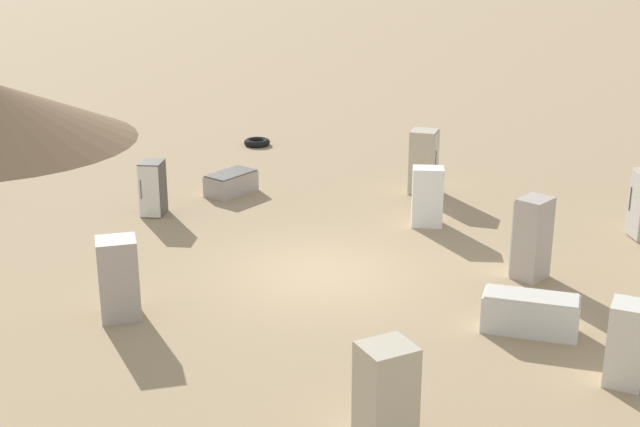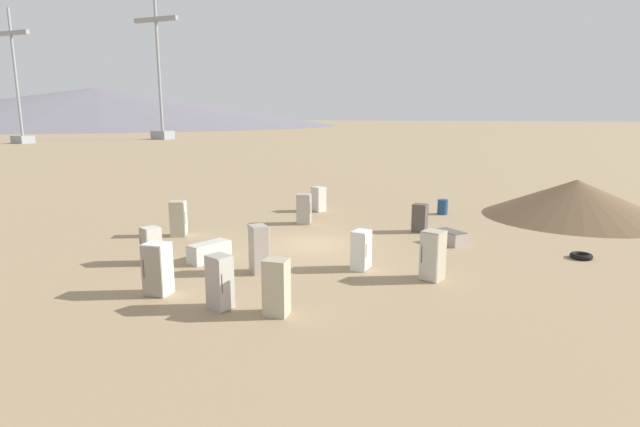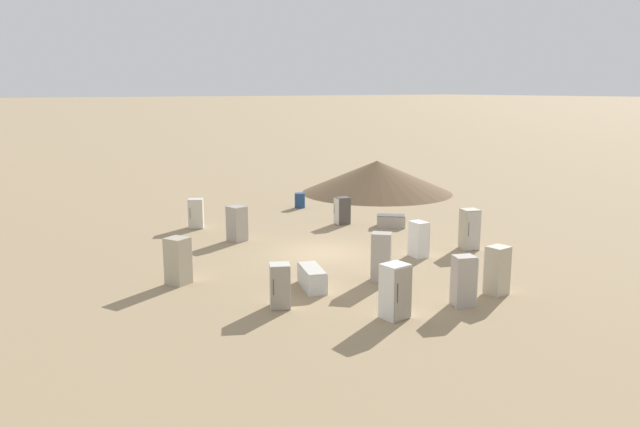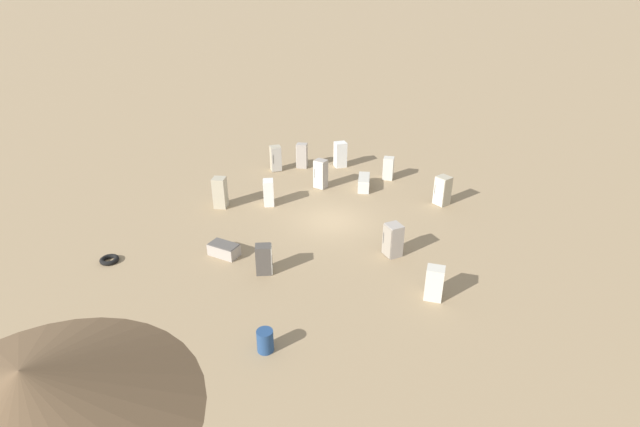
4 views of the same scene
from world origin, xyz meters
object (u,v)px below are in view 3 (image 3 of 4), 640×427
discarded_fridge_5 (464,281)px  discarded_fridge_9 (419,239)px  discarded_fridge_0 (280,286)px  discarded_fridge_6 (381,257)px  rusty_barrel (300,200)px  discarded_fridge_4 (395,291)px  discarded_fridge_10 (178,261)px  discarded_fridge_11 (470,229)px  discarded_fridge_12 (196,213)px  scrap_tire (471,215)px  discarded_fridge_1 (312,278)px  discarded_fridge_2 (237,224)px  discarded_fridge_3 (497,270)px  discarded_fridge_7 (391,221)px  discarded_fridge_8 (342,211)px

discarded_fridge_5 → discarded_fridge_9: (2.93, 5.46, -0.09)m
discarded_fridge_0 → discarded_fridge_6: (4.64, 0.49, 0.18)m
discarded_fridge_0 → rusty_barrel: 17.53m
discarded_fridge_4 → discarded_fridge_10: size_ratio=1.01×
discarded_fridge_6 → discarded_fridge_11: 6.46m
discarded_fridge_12 → scrap_tire: size_ratio=1.70×
discarded_fridge_1 → discarded_fridge_2: size_ratio=1.17×
discarded_fridge_3 → discarded_fridge_7: discarded_fridge_3 is taller
discarded_fridge_11 → rusty_barrel: bearing=-65.9°
discarded_fridge_4 → discarded_fridge_9: bearing=-142.9°
discarded_fridge_4 → discarded_fridge_9: (5.58, 5.09, -0.11)m
discarded_fridge_3 → discarded_fridge_8: bearing=75.6°
discarded_fridge_3 → rusty_barrel: size_ratio=1.93×
discarded_fridge_1 → discarded_fridge_12: size_ratio=1.27×
discarded_fridge_3 → discarded_fridge_6: 4.21m
discarded_fridge_9 → discarded_fridge_12: bearing=-145.1°
discarded_fridge_7 → discarded_fridge_3: bearing=19.1°
discarded_fridge_7 → discarded_fridge_10: bearing=-36.6°
discarded_fridge_3 → discarded_fridge_8: discarded_fridge_3 is taller
discarded_fridge_4 → discarded_fridge_7: discarded_fridge_4 is taller
discarded_fridge_4 → rusty_barrel: 18.82m
scrap_tire → discarded_fridge_10: bearing=-171.6°
discarded_fridge_1 → scrap_tire: bearing=-139.7°
discarded_fridge_5 → discarded_fridge_8: size_ratio=1.18×
discarded_fridge_9 → rusty_barrel: (1.53, 12.33, -0.32)m
discarded_fridge_12 → scrap_tire: bearing=-174.5°
discarded_fridge_4 → rusty_barrel: discarded_fridge_4 is taller
discarded_fridge_11 → scrap_tire: 7.44m
discarded_fridge_5 → scrap_tire: discarded_fridge_5 is taller
discarded_fridge_4 → discarded_fridge_10: (-4.43, 7.12, -0.00)m
discarded_fridge_2 → discarded_fridge_9: bearing=24.2°
discarded_fridge_2 → discarded_fridge_12: discarded_fridge_2 is taller
discarded_fridge_8 → discarded_fridge_12: 7.67m
discarded_fridge_2 → discarded_fridge_7: bearing=65.2°
discarded_fridge_12 → discarded_fridge_3: bearing=134.8°
discarded_fridge_3 → discarded_fridge_9: discarded_fridge_3 is taller
discarded_fridge_2 → discarded_fridge_3: bearing=5.7°
discarded_fridge_0 → discarded_fridge_9: (8.14, 2.29, 0.02)m
discarded_fridge_12 → rusty_barrel: 7.60m
discarded_fridge_10 → rusty_barrel: (11.54, 10.30, -0.42)m
discarded_fridge_0 → discarded_fridge_2: bearing=-81.7°
discarded_fridge_6 → rusty_barrel: bearing=114.6°
discarded_fridge_4 → discarded_fridge_6: (2.08, 3.29, 0.04)m
discarded_fridge_11 → discarded_fridge_3: bearing=70.6°
discarded_fridge_0 → discarded_fridge_10: bearing=-40.9°
discarded_fridge_3 → discarded_fridge_7: (3.89, 10.48, -0.56)m
discarded_fridge_2 → discarded_fridge_8: 6.31m
discarded_fridge_4 → discarded_fridge_8: discarded_fridge_4 is taller
discarded_fridge_5 → discarded_fridge_10: (-7.08, 7.49, 0.02)m
discarded_fridge_9 → scrap_tire: 9.51m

